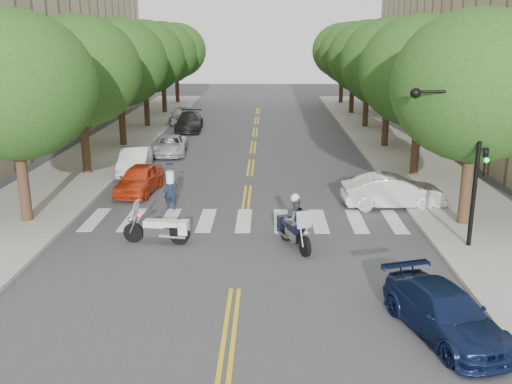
{
  "coord_description": "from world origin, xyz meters",
  "views": [
    {
      "loc": [
        0.96,
        -15.82,
        7.55
      ],
      "look_at": [
        0.51,
        6.26,
        1.3
      ],
      "focal_mm": 40.0,
      "sensor_mm": 36.0,
      "label": 1
    }
  ],
  "objects_px": {
    "motorcycle_parked": "(162,229)",
    "convertible": "(393,191)",
    "motorcycle_police": "(294,223)",
    "officer_standing": "(171,191)",
    "sedan_blue": "(445,313)"
  },
  "relations": [
    {
      "from": "motorcycle_police",
      "to": "convertible",
      "type": "bearing_deg",
      "value": -153.9
    },
    {
      "from": "motorcycle_parked",
      "to": "sedan_blue",
      "type": "relative_size",
      "value": 0.59
    },
    {
      "from": "motorcycle_police",
      "to": "officer_standing",
      "type": "bearing_deg",
      "value": -61.02
    },
    {
      "from": "motorcycle_police",
      "to": "motorcycle_parked",
      "type": "bearing_deg",
      "value": -23.76
    },
    {
      "from": "motorcycle_parked",
      "to": "convertible",
      "type": "xyz_separation_m",
      "value": [
        9.39,
        4.68,
        0.17
      ]
    },
    {
      "from": "motorcycle_police",
      "to": "convertible",
      "type": "relative_size",
      "value": 0.54
    },
    {
      "from": "motorcycle_parked",
      "to": "officer_standing",
      "type": "distance_m",
      "value": 4.14
    },
    {
      "from": "motorcycle_police",
      "to": "officer_standing",
      "type": "height_order",
      "value": "motorcycle_police"
    },
    {
      "from": "officer_standing",
      "to": "convertible",
      "type": "xyz_separation_m",
      "value": [
        9.75,
        0.56,
        -0.11
      ]
    },
    {
      "from": "motorcycle_parked",
      "to": "sedan_blue",
      "type": "xyz_separation_m",
      "value": [
        8.41,
        -6.38,
        0.06
      ]
    },
    {
      "from": "officer_standing",
      "to": "convertible",
      "type": "relative_size",
      "value": 0.38
    },
    {
      "from": "officer_standing",
      "to": "motorcycle_police",
      "type": "bearing_deg",
      "value": -33.07
    },
    {
      "from": "motorcycle_police",
      "to": "sedan_blue",
      "type": "distance_m",
      "value": 7.12
    },
    {
      "from": "sedan_blue",
      "to": "officer_standing",
      "type": "bearing_deg",
      "value": 112.52
    },
    {
      "from": "motorcycle_parked",
      "to": "convertible",
      "type": "bearing_deg",
      "value": -57.55
    }
  ]
}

